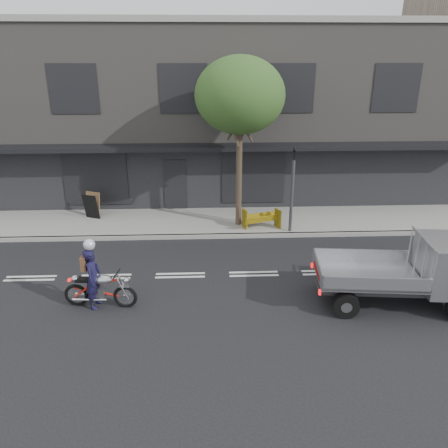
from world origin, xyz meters
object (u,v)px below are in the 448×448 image
motorcycle (100,289)px  flatbed_ute (436,267)px  traffic_light_pole (292,195)px  construction_barrier (262,220)px  street_tree (240,96)px  rider (93,278)px  sandwich_board (91,207)px

motorcycle → flatbed_ute: bearing=4.6°
traffic_light_pole → construction_barrier: size_ratio=2.44×
traffic_light_pole → motorcycle: (-6.34, -5.11, -1.10)m
traffic_light_pole → flatbed_ute: size_ratio=0.75×
street_tree → rider: size_ratio=3.81×
flatbed_ute → sandwich_board: flatbed_ute is taller
motorcycle → sandwich_board: bearing=111.7°
sandwich_board → construction_barrier: bearing=10.5°
flatbed_ute → construction_barrier: size_ratio=3.23×
motorcycle → flatbed_ute: flatbed_ute is taller
rider → sandwich_board: size_ratio=1.65×
traffic_light_pole → sandwich_board: traffic_light_pole is taller
street_tree → flatbed_ute: (5.04, -6.26, -4.09)m
rider → sandwich_board: bearing=20.6°
traffic_light_pole → sandwich_board: (-8.22, 1.73, -0.96)m
sandwich_board → rider: bearing=-53.1°
rider → construction_barrier: (5.39, 5.30, -0.33)m
motorcycle → sandwich_board: (-1.88, 6.84, 0.13)m
traffic_light_pole → flatbed_ute: bearing=-60.7°
street_tree → traffic_light_pole: 4.23m
construction_barrier → sandwich_board: 7.28m
street_tree → rider: (-4.49, -5.96, -4.39)m
street_tree → rider: 8.66m
sandwich_board → street_tree: bearing=14.7°
motorcycle → construction_barrier: bearing=51.8°
rider → flatbed_ute: bearing=-85.4°
street_tree → construction_barrier: 4.85m
flatbed_ute → construction_barrier: (-4.14, 5.60, -0.63)m
construction_barrier → motorcycle: bearing=-134.6°
rider → construction_barrier: size_ratio=1.23×
traffic_light_pole → sandwich_board: size_ratio=3.25×
street_tree → motorcycle: (-4.34, -5.96, -4.72)m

